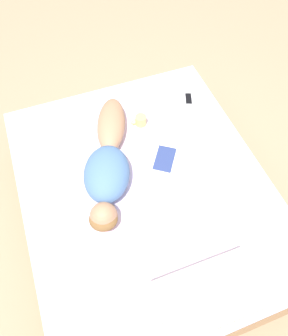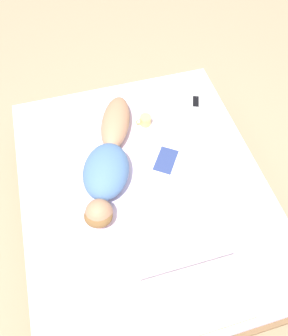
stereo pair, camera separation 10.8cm
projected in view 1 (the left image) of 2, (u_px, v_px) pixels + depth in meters
ground_plane at (145, 217)px, 2.83m from camera, size 12.00×12.00×0.00m
bed at (145, 203)px, 2.61m from camera, size 1.82×2.20×0.54m
person at (108, 163)px, 2.37m from camera, size 0.61×1.17×0.22m
open_magazine at (178, 162)px, 2.49m from camera, size 0.54×0.52×0.01m
coffee_mug at (141, 120)px, 2.66m from camera, size 0.13×0.09×0.08m
cell_phone at (189, 99)px, 2.85m from camera, size 0.11×0.16×0.01m
pillow at (209, 295)px, 1.91m from camera, size 0.62×0.35×0.12m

